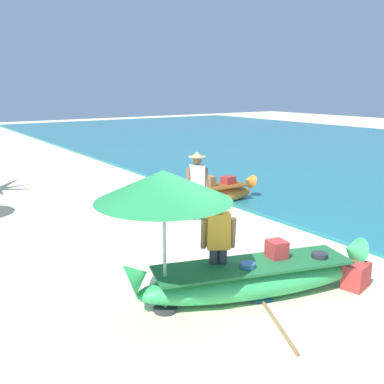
# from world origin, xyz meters

# --- Properties ---
(ground_plane) EXTENTS (80.00, 80.00, 0.00)m
(ground_plane) POSITION_xyz_m (0.00, 0.00, 0.00)
(ground_plane) COLOR beige
(sea) EXTENTS (24.00, 56.00, 0.10)m
(sea) POSITION_xyz_m (15.32, 8.00, 0.05)
(sea) COLOR teal
(sea) RESTS_ON ground
(boat_green_foreground) EXTENTS (4.07, 1.87, 0.86)m
(boat_green_foreground) POSITION_xyz_m (0.13, -0.51, 0.31)
(boat_green_foreground) COLOR #38B760
(boat_green_foreground) RESTS_ON ground
(boat_orange_midground) EXTENTS (3.97, 0.87, 0.85)m
(boat_orange_midground) POSITION_xyz_m (2.43, 4.31, 0.32)
(boat_orange_midground) COLOR orange
(boat_orange_midground) RESTS_ON ground
(person_vendor_hatted) EXTENTS (0.58, 0.44, 1.74)m
(person_vendor_hatted) POSITION_xyz_m (1.82, 3.49, 1.00)
(person_vendor_hatted) COLOR #333842
(person_vendor_hatted) RESTS_ON ground
(person_tourist_customer) EXTENTS (0.57, 0.45, 1.61)m
(person_tourist_customer) POSITION_xyz_m (-0.33, -0.17, 0.91)
(person_tourist_customer) COLOR #333842
(person_tourist_customer) RESTS_ON ground
(patio_umbrella_large) EXTENTS (1.97, 1.97, 2.15)m
(patio_umbrella_large) POSITION_xyz_m (-1.29, -0.13, 1.92)
(patio_umbrella_large) COLOR #B7B7BC
(patio_umbrella_large) RESTS_ON ground
(cooler_box) EXTENTS (0.55, 0.44, 0.42)m
(cooler_box) POSITION_xyz_m (1.76, -1.24, 0.21)
(cooler_box) COLOR #C63838
(cooler_box) RESTS_ON ground
(paddle) EXTENTS (0.86, 1.52, 0.05)m
(paddle) POSITION_xyz_m (-0.08, -1.15, 0.03)
(paddle) COLOR #8E6B47
(paddle) RESTS_ON ground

